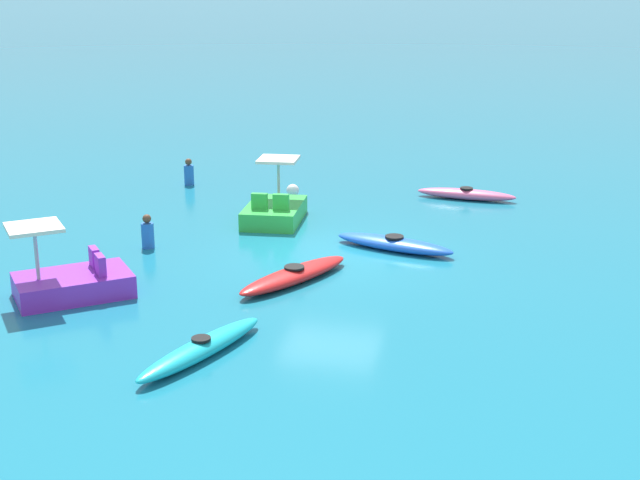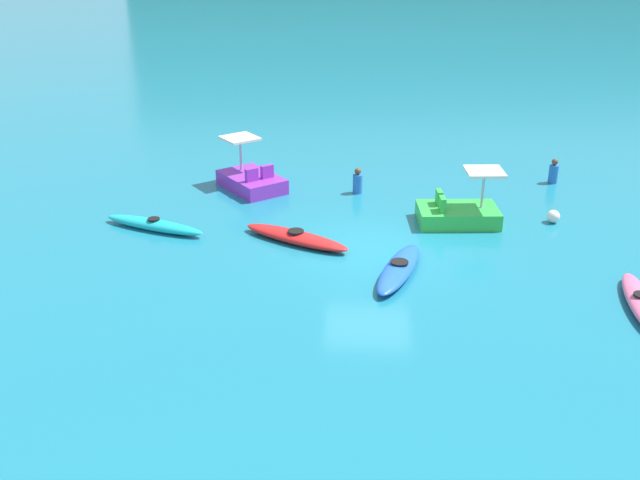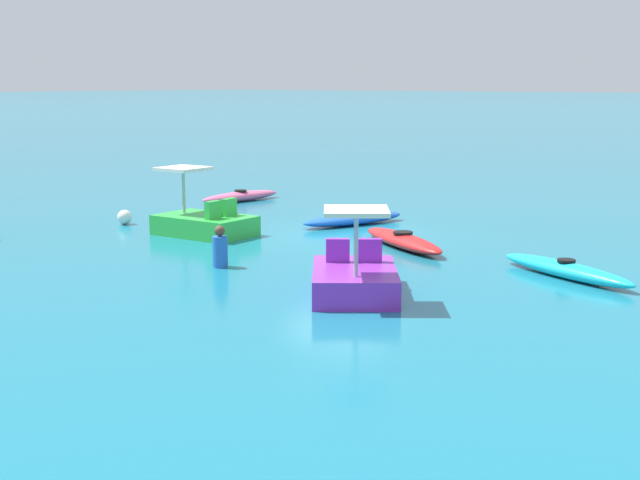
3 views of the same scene
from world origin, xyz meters
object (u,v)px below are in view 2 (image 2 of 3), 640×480
at_px(kayak_blue, 399,268).
at_px(pedal_boat_purple, 251,180).
at_px(kayak_cyan, 154,225).
at_px(pedal_boat_green, 459,212).
at_px(person_by_kayaks, 358,182).
at_px(kayak_red, 296,237).
at_px(buoy_white, 553,216).
at_px(person_near_shore, 554,172).

distance_m(kayak_blue, pedal_boat_purple, 7.96).
relative_size(kayak_cyan, pedal_boat_green, 1.32).
xyz_separation_m(kayak_blue, person_by_kayaks, (-1.15, 6.16, 0.22)).
bearing_deg(kayak_red, pedal_boat_purple, 113.32).
bearing_deg(pedal_boat_green, kayak_cyan, -173.26).
bearing_deg(pedal_boat_purple, kayak_red, -66.68).
xyz_separation_m(kayak_red, person_by_kayaks, (1.72, 4.26, 0.22)).
bearing_deg(kayak_cyan, person_by_kayaks, 30.72).
bearing_deg(buoy_white, kayak_red, -165.79).
height_order(pedal_boat_green, pedal_boat_purple, same).
height_order(kayak_blue, pedal_boat_purple, pedal_boat_purple).
bearing_deg(kayak_cyan, kayak_red, -9.05).
bearing_deg(kayak_cyan, pedal_boat_green, 6.74).
bearing_deg(kayak_blue, pedal_boat_green, 61.97).
xyz_separation_m(kayak_red, pedal_boat_green, (4.81, 1.76, 0.17)).
relative_size(kayak_cyan, kayak_blue, 1.03).
relative_size(pedal_boat_green, person_near_shore, 2.88).
height_order(kayak_cyan, kayak_red, same).
height_order(kayak_blue, pedal_boat_green, pedal_boat_green).
height_order(kayak_blue, person_near_shore, person_near_shore).
xyz_separation_m(kayak_blue, kayak_red, (-2.86, 1.89, -0.00)).
xyz_separation_m(kayak_red, pedal_boat_purple, (-1.93, 4.47, 0.17)).
bearing_deg(person_near_shore, kayak_cyan, -158.72).
bearing_deg(pedal_boat_purple, person_by_kayaks, -3.21).
relative_size(kayak_blue, pedal_boat_green, 1.29).
bearing_deg(pedal_boat_purple, pedal_boat_green, -21.87).
bearing_deg(buoy_white, pedal_boat_purple, 165.39).
xyz_separation_m(kayak_blue, buoy_white, (4.85, 3.85, 0.04)).
bearing_deg(pedal_boat_purple, kayak_blue, -53.02).
height_order(pedal_boat_green, buoy_white, pedal_boat_green).
relative_size(kayak_red, buoy_white, 8.42).
relative_size(kayak_cyan, person_near_shore, 3.81).
relative_size(kayak_blue, pedal_boat_purple, 1.16).
xyz_separation_m(kayak_red, person_near_shore, (8.57, 5.70, 0.22)).
bearing_deg(person_near_shore, buoy_white, -102.86).
bearing_deg(kayak_cyan, kayak_blue, -19.79).
xyz_separation_m(kayak_cyan, person_by_kayaks, (6.02, 3.58, 0.22)).
bearing_deg(person_by_kayaks, pedal_boat_green, -38.95).
distance_m(pedal_boat_green, buoy_white, 2.91).
height_order(kayak_blue, kayak_red, same).
height_order(kayak_red, pedal_boat_purple, pedal_boat_purple).
xyz_separation_m(pedal_boat_green, buoy_white, (2.90, 0.19, -0.14)).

